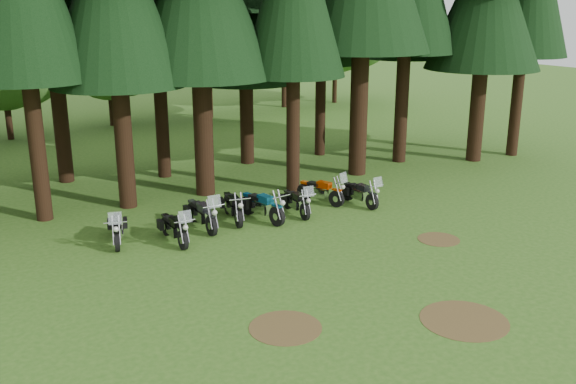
% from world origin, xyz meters
% --- Properties ---
extents(ground, '(120.00, 120.00, 0.00)m').
position_xyz_m(ground, '(0.00, 0.00, 0.00)').
color(ground, '#2C5717').
rests_on(ground, ground).
extents(decid_3, '(6.12, 5.95, 7.65)m').
position_xyz_m(decid_3, '(-4.71, 25.13, 4.51)').
color(decid_3, black).
rests_on(decid_3, ground).
extents(decid_4, '(5.93, 5.76, 7.41)m').
position_xyz_m(decid_4, '(1.58, 26.32, 4.37)').
color(decid_4, black).
rests_on(decid_4, ground).
extents(decid_5, '(8.45, 8.21, 10.56)m').
position_xyz_m(decid_5, '(8.29, 25.71, 6.23)').
color(decid_5, black).
rests_on(decid_5, ground).
extents(decid_6, '(7.06, 6.86, 8.82)m').
position_xyz_m(decid_6, '(14.85, 27.01, 5.20)').
color(decid_6, black).
rests_on(decid_6, ground).
extents(decid_7, '(8.44, 8.20, 10.55)m').
position_xyz_m(decid_7, '(19.46, 26.83, 6.22)').
color(decid_7, black).
rests_on(decid_7, ground).
extents(dirt_patch_0, '(1.80, 1.80, 0.01)m').
position_xyz_m(dirt_patch_0, '(-3.00, -2.00, 0.01)').
color(dirt_patch_0, '#4C3D1E').
rests_on(dirt_patch_0, ground).
extents(dirt_patch_1, '(1.40, 1.40, 0.01)m').
position_xyz_m(dirt_patch_1, '(4.50, 0.50, 0.01)').
color(dirt_patch_1, '#4C3D1E').
rests_on(dirt_patch_1, ground).
extents(dirt_patch_2, '(2.20, 2.20, 0.01)m').
position_xyz_m(dirt_patch_2, '(1.00, -4.00, 0.01)').
color(dirt_patch_2, '#4C3D1E').
rests_on(dirt_patch_2, ground).
extents(motorcycle_0, '(0.93, 2.19, 1.40)m').
position_xyz_m(motorcycle_0, '(-4.74, 5.76, 0.47)').
color(motorcycle_0, black).
rests_on(motorcycle_0, ground).
extents(motorcycle_1, '(0.41, 2.20, 1.39)m').
position_xyz_m(motorcycle_1, '(-3.12, 4.84, 0.46)').
color(motorcycle_1, black).
rests_on(motorcycle_1, ground).
extents(motorcycle_2, '(0.45, 2.39, 1.51)m').
position_xyz_m(motorcycle_2, '(-1.80, 5.60, 0.50)').
color(motorcycle_2, black).
rests_on(motorcycle_2, ground).
extents(motorcycle_3, '(0.66, 2.31, 0.95)m').
position_xyz_m(motorcycle_3, '(-0.48, 5.83, 0.48)').
color(motorcycle_3, black).
rests_on(motorcycle_3, ground).
extents(motorcycle_4, '(0.55, 2.40, 0.98)m').
position_xyz_m(motorcycle_4, '(0.43, 5.31, 0.50)').
color(motorcycle_4, black).
rests_on(motorcycle_4, ground).
extents(motorcycle_5, '(0.51, 2.15, 1.35)m').
position_xyz_m(motorcycle_5, '(1.84, 5.22, 0.45)').
color(motorcycle_5, black).
rests_on(motorcycle_5, ground).
extents(motorcycle_6, '(1.01, 2.21, 1.42)m').
position_xyz_m(motorcycle_6, '(3.38, 5.89, 0.48)').
color(motorcycle_6, black).
rests_on(motorcycle_6, ground).
extents(motorcycle_7, '(0.40, 2.15, 1.35)m').
position_xyz_m(motorcycle_7, '(4.57, 4.90, 0.45)').
color(motorcycle_7, black).
rests_on(motorcycle_7, ground).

